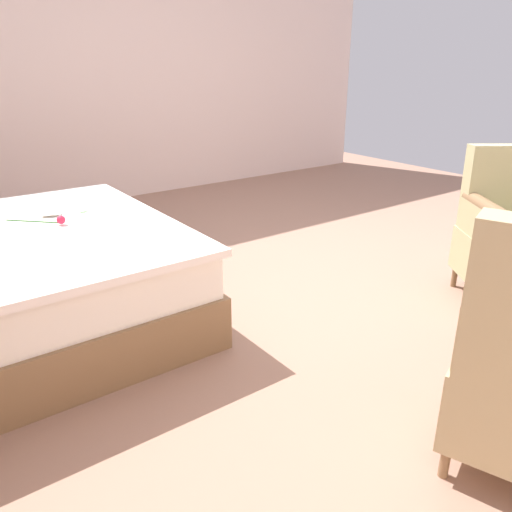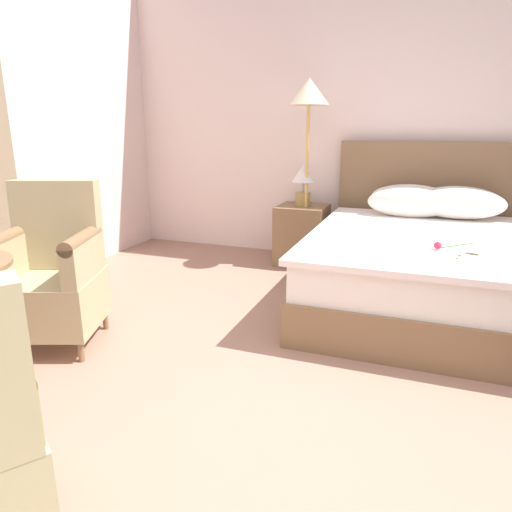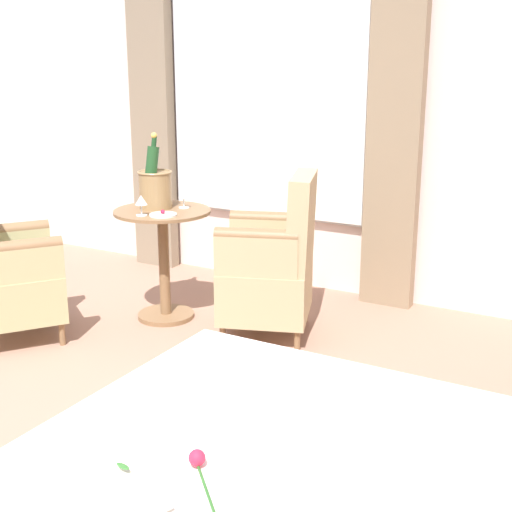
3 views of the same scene
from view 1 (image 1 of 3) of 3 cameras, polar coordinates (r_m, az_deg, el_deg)
ground_plane at (r=3.57m, az=5.75°, el=-2.17°), size 7.83×7.83×0.00m
wall_far_side at (r=5.74m, az=-14.62°, el=22.09°), size 0.12×6.45×3.10m
armchair_facing_bed at (r=3.45m, az=27.19°, el=2.26°), size 0.73×0.74×0.95m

